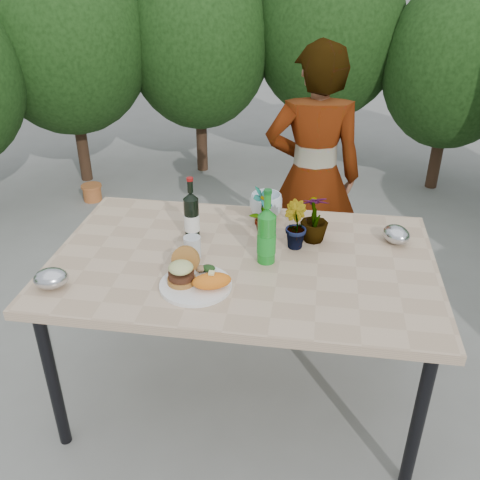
# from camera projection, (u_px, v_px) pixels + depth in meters

# --- Properties ---
(ground) EXTENTS (80.00, 80.00, 0.00)m
(ground) POSITION_uv_depth(u_px,v_px,m) (242.00, 389.00, 2.61)
(ground) COLOR slate
(ground) RESTS_ON ground
(patio_table) EXTENTS (1.60, 1.00, 0.75)m
(patio_table) POSITION_uv_depth(u_px,v_px,m) (243.00, 269.00, 2.27)
(patio_table) COLOR tan
(patio_table) RESTS_ON ground
(shrub_hedge) EXTENTS (6.88, 5.07, 2.23)m
(shrub_hedge) POSITION_uv_depth(u_px,v_px,m) (334.00, 80.00, 3.39)
(shrub_hedge) COLOR #382316
(shrub_hedge) RESTS_ON ground
(dinner_plate) EXTENTS (0.28, 0.28, 0.01)m
(dinner_plate) POSITION_uv_depth(u_px,v_px,m) (196.00, 285.00, 2.05)
(dinner_plate) COLOR white
(dinner_plate) RESTS_ON patio_table
(burger_stack) EXTENTS (0.11, 0.16, 0.11)m
(burger_stack) POSITION_uv_depth(u_px,v_px,m) (182.00, 270.00, 2.05)
(burger_stack) COLOR #B7722D
(burger_stack) RESTS_ON dinner_plate
(sweet_potato) EXTENTS (0.17, 0.12, 0.06)m
(sweet_potato) POSITION_uv_depth(u_px,v_px,m) (212.00, 281.00, 2.01)
(sweet_potato) COLOR orange
(sweet_potato) RESTS_ON dinner_plate
(grilled_veg) EXTENTS (0.08, 0.05, 0.03)m
(grilled_veg) POSITION_uv_depth(u_px,v_px,m) (205.00, 268.00, 2.12)
(grilled_veg) COLOR olive
(grilled_veg) RESTS_ON dinner_plate
(wine_bottle) EXTENTS (0.07, 0.07, 0.29)m
(wine_bottle) POSITION_uv_depth(u_px,v_px,m) (192.00, 216.00, 2.35)
(wine_bottle) COLOR black
(wine_bottle) RESTS_ON patio_table
(sparkling_water) EXTENTS (0.08, 0.08, 0.32)m
(sparkling_water) POSITION_uv_depth(u_px,v_px,m) (267.00, 236.00, 2.17)
(sparkling_water) COLOR #177F20
(sparkling_water) RESTS_ON patio_table
(plastic_cup) EXTENTS (0.07, 0.07, 0.09)m
(plastic_cup) POSITION_uv_depth(u_px,v_px,m) (192.00, 247.00, 2.23)
(plastic_cup) COLOR silver
(plastic_cup) RESTS_ON patio_table
(seedling_left) EXTENTS (0.12, 0.14, 0.22)m
(seedling_left) POSITION_uv_depth(u_px,v_px,m) (262.00, 211.00, 2.38)
(seedling_left) COLOR #23561D
(seedling_left) RESTS_ON patio_table
(seedling_mid) EXTENTS (0.14, 0.15, 0.21)m
(seedling_mid) POSITION_uv_depth(u_px,v_px,m) (295.00, 225.00, 2.28)
(seedling_mid) COLOR #1E501B
(seedling_mid) RESTS_ON patio_table
(seedling_right) EXTENTS (0.15, 0.15, 0.22)m
(seedling_right) POSITION_uv_depth(u_px,v_px,m) (315.00, 218.00, 2.33)
(seedling_right) COLOR #28571D
(seedling_right) RESTS_ON patio_table
(blue_bowl) EXTENTS (0.19, 0.19, 0.12)m
(blue_bowl) POSITION_uv_depth(u_px,v_px,m) (266.00, 206.00, 2.55)
(blue_bowl) COLOR silver
(blue_bowl) RESTS_ON patio_table
(foil_packet_left) EXTENTS (0.16, 0.14, 0.08)m
(foil_packet_left) POSITION_uv_depth(u_px,v_px,m) (51.00, 278.00, 2.04)
(foil_packet_left) COLOR silver
(foil_packet_left) RESTS_ON patio_table
(foil_packet_right) EXTENTS (0.16, 0.17, 0.08)m
(foil_packet_right) POSITION_uv_depth(u_px,v_px,m) (396.00, 234.00, 2.34)
(foil_packet_right) COLOR #B7BBBF
(foil_packet_right) RESTS_ON patio_table
(person) EXTENTS (0.58, 0.41, 1.50)m
(person) POSITION_uv_depth(u_px,v_px,m) (313.00, 177.00, 3.01)
(person) COLOR #945A4A
(person) RESTS_ON ground
(terracotta_pot) EXTENTS (0.17, 0.17, 0.14)m
(terracotta_pot) POSITION_uv_depth(u_px,v_px,m) (92.00, 192.00, 4.48)
(terracotta_pot) COLOR #BA642F
(terracotta_pot) RESTS_ON ground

